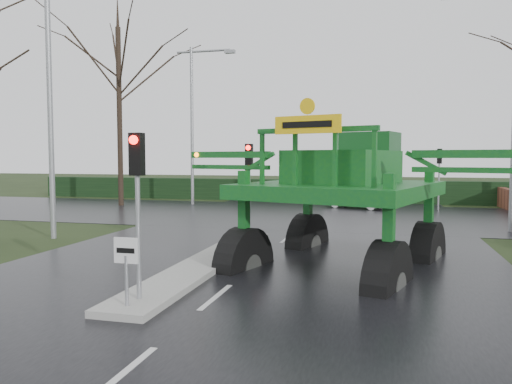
% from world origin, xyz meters
% --- Properties ---
extents(ground, '(140.00, 140.00, 0.00)m').
position_xyz_m(ground, '(0.00, 0.00, 0.00)').
color(ground, black).
rests_on(ground, ground).
extents(road_main, '(14.00, 80.00, 0.02)m').
position_xyz_m(road_main, '(0.00, 10.00, 0.00)').
color(road_main, black).
rests_on(road_main, ground).
extents(road_cross, '(80.00, 12.00, 0.02)m').
position_xyz_m(road_cross, '(0.00, 16.00, 0.01)').
color(road_cross, black).
rests_on(road_cross, ground).
extents(median_island, '(1.20, 10.00, 0.16)m').
position_xyz_m(median_island, '(-1.30, 3.00, 0.09)').
color(median_island, gray).
rests_on(median_island, ground).
extents(hedge_row, '(44.00, 0.90, 1.50)m').
position_xyz_m(hedge_row, '(0.00, 24.00, 0.75)').
color(hedge_row, black).
rests_on(hedge_row, ground).
extents(keep_left_sign, '(0.50, 0.07, 1.35)m').
position_xyz_m(keep_left_sign, '(-1.30, -1.50, 1.06)').
color(keep_left_sign, gray).
rests_on(keep_left_sign, ground).
extents(traffic_signal_near, '(0.26, 0.33, 3.52)m').
position_xyz_m(traffic_signal_near, '(-1.30, -1.01, 2.59)').
color(traffic_signal_near, gray).
rests_on(traffic_signal_near, ground).
extents(traffic_signal_mid, '(0.26, 0.33, 3.52)m').
position_xyz_m(traffic_signal_mid, '(-1.30, 7.49, 2.59)').
color(traffic_signal_mid, gray).
rests_on(traffic_signal_mid, ground).
extents(traffic_signal_far, '(0.26, 0.33, 3.52)m').
position_xyz_m(traffic_signal_far, '(6.50, 20.01, 2.59)').
color(traffic_signal_far, gray).
rests_on(traffic_signal_far, ground).
extents(street_light_left_near, '(3.85, 0.30, 10.00)m').
position_xyz_m(street_light_left_near, '(-8.19, 6.00, 5.99)').
color(street_light_left_near, gray).
rests_on(street_light_left_near, ground).
extents(street_light_right, '(3.85, 0.30, 10.00)m').
position_xyz_m(street_light_right, '(8.19, 12.00, 5.99)').
color(street_light_right, gray).
rests_on(street_light_right, ground).
extents(street_light_left_far, '(3.85, 0.30, 10.00)m').
position_xyz_m(street_light_left_far, '(-8.19, 20.00, 5.99)').
color(street_light_left_far, gray).
rests_on(street_light_left_far, ground).
extents(tree_left_far, '(7.70, 7.70, 13.26)m').
position_xyz_m(tree_left_far, '(-12.50, 18.00, 7.15)').
color(tree_left_far, black).
rests_on(tree_left_far, ground).
extents(crop_sprayer, '(9.63, 7.33, 5.60)m').
position_xyz_m(crop_sprayer, '(-0.14, 3.26, 2.65)').
color(crop_sprayer, black).
rests_on(crop_sprayer, ground).
extents(white_sedan, '(4.10, 2.69, 1.28)m').
position_xyz_m(white_sedan, '(1.98, 19.90, 0.00)').
color(white_sedan, silver).
rests_on(white_sedan, ground).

